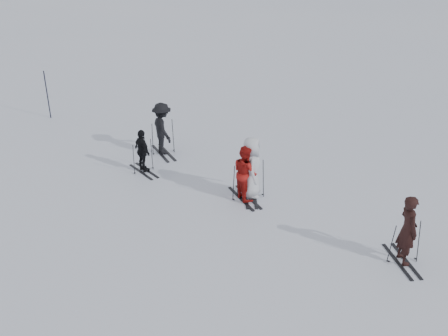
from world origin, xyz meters
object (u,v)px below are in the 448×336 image
Objects in this scene: skier_uphill_far at (162,129)px; skier_grey at (251,168)px; skier_near_dark at (407,231)px; skier_uphill_left at (142,152)px; skier_red at (245,173)px; piste_marker at (47,95)px.

skier_grey is at bearing -163.19° from skier_uphill_far.
skier_uphill_far is (-4.25, 8.88, 0.05)m from skier_near_dark.
skier_uphill_left is 1.71m from skier_uphill_far.
skier_near_dark is 0.95× the size of skier_grey.
skier_uphill_far is at bearing -56.35° from skier_uphill_left.
skier_uphill_left is (-5.29, 7.54, -0.17)m from skier_near_dark.
skier_grey is (0.23, 0.08, 0.11)m from skier_red.
piste_marker is at bearing 4.01° from skier_uphill_left.
skier_near_dark reaches higher than skier_red.
skier_red is 0.26m from skier_grey.
piste_marker is (-5.62, 10.06, 0.20)m from skier_red.
skier_uphill_left is (-2.68, 3.02, -0.12)m from skier_red.
piste_marker is (-2.95, 7.04, 0.32)m from skier_uphill_left.
skier_near_dark is 0.87× the size of piste_marker.
skier_red is at bearing 127.56° from skier_grey.
skier_uphill_far is (-1.87, 4.29, -0.01)m from skier_grey.
skier_grey is 1.01× the size of skier_uphill_far.
piste_marker is (-8.23, 14.57, 0.14)m from skier_near_dark.
skier_near_dark is at bearing -60.54° from piste_marker.
skier_uphill_left is 0.71× the size of piste_marker.
skier_uphill_far is (-1.64, 4.36, 0.10)m from skier_red.
skier_grey is at bearing 37.91° from skier_near_dark.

